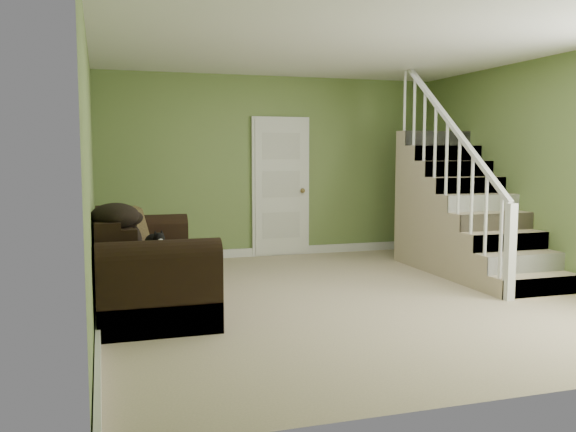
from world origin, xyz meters
TOP-DOWN VIEW (x-y plane):
  - floor at (0.00, 0.00)m, footprint 5.00×5.50m
  - ceiling at (0.00, 0.00)m, footprint 5.00×5.50m
  - wall_back at (0.00, 2.75)m, footprint 5.00×0.04m
  - wall_front at (0.00, -2.75)m, footprint 5.00×0.04m
  - wall_left at (-2.50, 0.00)m, footprint 0.04×5.50m
  - wall_right at (2.50, 0.00)m, footprint 0.04×5.50m
  - baseboard_back at (0.00, 2.72)m, footprint 5.00×0.04m
  - baseboard_left at (-2.47, 0.00)m, footprint 0.04×5.50m
  - baseboard_right at (2.47, 0.00)m, footprint 0.04×5.50m
  - door at (0.10, 2.71)m, footprint 0.86×0.12m
  - staircase at (1.99, 0.97)m, footprint 1.00×2.51m
  - sofa at (-2.02, 0.28)m, footprint 1.01×2.35m
  - side_table at (-2.19, 1.85)m, footprint 0.63×0.63m
  - cat at (-1.90, 0.49)m, footprint 0.28×0.49m
  - banana at (-1.83, -0.24)m, footprint 0.14×0.21m
  - throw_pillow at (-2.02, 1.00)m, footprint 0.25×0.44m
  - throw_blanket at (-2.30, -0.32)m, footprint 0.47×0.58m

SIDE VIEW (x-z plane):
  - floor at x=0.00m, z-range -0.01..0.01m
  - baseboard_back at x=0.00m, z-range 0.00..0.12m
  - baseboard_left at x=-2.47m, z-range 0.00..0.12m
  - baseboard_right at x=2.47m, z-range 0.00..0.12m
  - side_table at x=-2.19m, z-range -0.11..0.73m
  - sofa at x=-2.02m, z-range -0.11..0.82m
  - banana at x=-1.83m, z-range 0.50..0.56m
  - cat at x=-1.90m, z-range 0.48..0.71m
  - staircase at x=1.99m, z-range -0.77..2.05m
  - throw_pillow at x=-2.02m, z-range 0.49..0.92m
  - throw_blanket at x=-2.30m, z-range 0.85..1.07m
  - door at x=0.10m, z-range 0.00..2.02m
  - wall_back at x=0.00m, z-range 0.00..2.60m
  - wall_front at x=0.00m, z-range 0.00..2.60m
  - wall_left at x=-2.50m, z-range 0.00..2.60m
  - wall_right at x=2.50m, z-range 0.00..2.60m
  - ceiling at x=0.00m, z-range 2.60..2.60m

